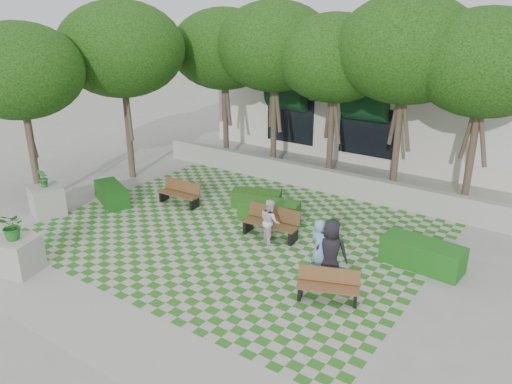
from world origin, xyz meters
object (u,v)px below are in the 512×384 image
Objects in this scene: bench_mid at (271,223)px; hedge_midright at (269,211)px; planter_front at (17,248)px; hedge_east at (422,254)px; hedge_midleft at (257,199)px; person_white at (270,221)px; person_dark at (331,252)px; hedge_west at (112,194)px; bench_west at (180,193)px; bench_east at (328,286)px; planter_back at (47,199)px; person_blue at (320,250)px.

bench_mid is 0.93× the size of hedge_midright.
hedge_east is at bearing 36.28° from planter_front.
hedge_midleft is (-6.36, 0.99, -0.08)m from hedge_east.
hedge_east reaches higher than hedge_midright.
hedge_midright is 1.69m from person_white.
person_dark is (-1.75, -2.25, 0.52)m from hedge_east.
hedge_west is 5.31m from planter_front.
bench_west is 0.75× the size of hedge_east.
bench_east is 0.89× the size of person_dark.
bench_mid is at bearing -44.47° from hedge_midleft.
planter_back reaches higher than bench_west.
person_dark is at bearing -35.10° from hedge_midleft.
hedge_west reaches higher than hedge_midleft.
hedge_east is 3.10m from person_blue.
hedge_midright is at bearing 177.48° from hedge_east.
person_dark is (10.24, 1.53, 0.34)m from planter_back.
hedge_east is 1.26× the size of hedge_midleft.
bench_mid is 0.84× the size of hedge_east.
hedge_west is at bearing -149.74° from hedge_midleft.
bench_west reaches higher than hedge_midleft.
person_dark is 1.28× the size of person_white.
planter_front reaches higher than person_blue.
person_white is at bearing -37.36° from person_dark.
hedge_midright is at bearing -35.73° from hedge_midleft.
planter_front reaches higher than hedge_midleft.
person_blue reaches higher than hedge_midright.
hedge_west is 1.14× the size of planter_back.
person_blue is at bearing -37.52° from hedge_midright.
hedge_midright is at bearing 118.56° from bench_east.
bench_mid is 1.13× the size of bench_west.
person_blue reaches higher than bench_east.
person_white reaches higher than bench_mid.
hedge_east is at bearing -129.43° from person_white.
planter_front is 8.52m from person_dark.
bench_mid is 1.03× the size of person_dark.
bench_mid is 1.11× the size of planter_back.
planter_front is 4.10m from planter_back.
bench_west is 7.35m from person_dark.
hedge_midleft is 0.97× the size of person_dark.
person_dark is at bearing -31.86° from bench_mid.
bench_mid is at bearing -25.95° from person_white.
person_dark is at bearing 8.49° from planter_back.
person_dark is at bearing 92.68° from bench_east.
hedge_midright is 7.83m from planter_front.
person_blue is (-2.06, -2.26, 0.49)m from hedge_east.
planter_front is (-9.04, -6.64, 0.33)m from hedge_east.
planter_back is 8.06m from person_white.
planter_front is 8.24m from person_blue.
bench_east is at bearing -7.47° from hedge_west.
bench_east is 0.80× the size of hedge_midright.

